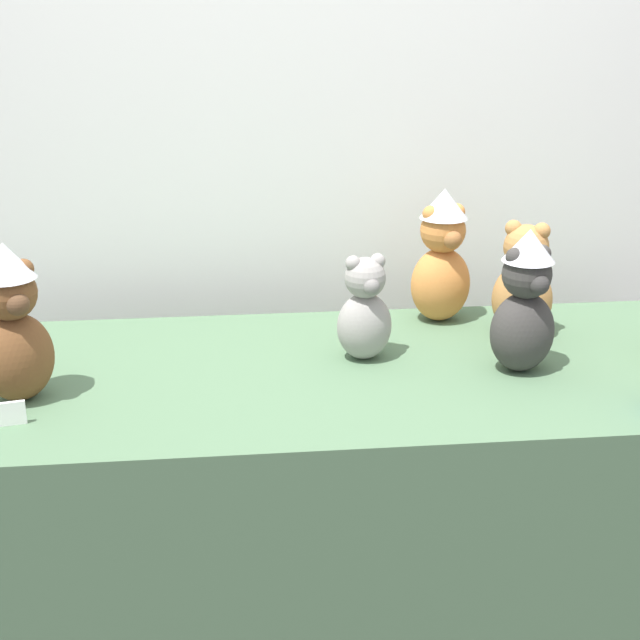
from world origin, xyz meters
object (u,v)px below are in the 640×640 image
display_table (320,518)px  teddy_bear_ginger (442,257)px  teddy_bear_chestnut (13,325)px  teddy_bear_charcoal (525,303)px  teddy_bear_ash (365,311)px  teddy_bear_caramel (523,283)px

display_table → teddy_bear_ginger: bearing=40.4°
teddy_bear_chestnut → teddy_bear_charcoal: bearing=-29.1°
teddy_bear_chestnut → teddy_bear_ash: 0.77m
teddy_bear_chestnut → teddy_bear_ash: (0.76, 0.15, -0.05)m
display_table → teddy_bear_ash: teddy_bear_ash is taller
display_table → teddy_bear_ash: size_ratio=7.77×
teddy_bear_caramel → teddy_bear_ash: 0.43m
teddy_bear_caramel → teddy_bear_ginger: 0.22m
teddy_bear_caramel → teddy_bear_ash: (-0.41, -0.11, -0.02)m
teddy_bear_chestnut → teddy_bear_ash: bearing=-20.2°
display_table → teddy_bear_caramel: (0.52, 0.17, 0.54)m
teddy_bear_chestnut → teddy_bear_ginger: (1.00, 0.39, 0.00)m
teddy_bear_caramel → teddy_bear_charcoal: bearing=-77.9°
teddy_bear_ash → teddy_bear_ginger: size_ratio=0.72×
teddy_bear_chestnut → teddy_bear_ginger: size_ratio=0.98×
teddy_bear_caramel → teddy_bear_ash: size_ratio=1.15×
teddy_bear_caramel → teddy_bear_charcoal: 0.23m
teddy_bear_charcoal → teddy_bear_caramel: bearing=57.1°
teddy_bear_charcoal → teddy_bear_ginger: 0.36m
teddy_bear_chestnut → teddy_bear_charcoal: (1.10, 0.04, -0.01)m
teddy_bear_chestnut → teddy_bear_ash: teddy_bear_chestnut is taller
teddy_bear_chestnut → teddy_bear_caramel: 1.20m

